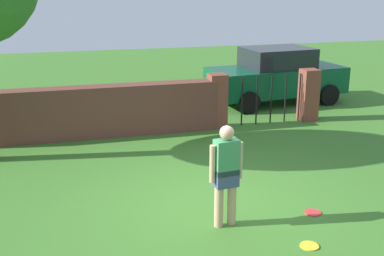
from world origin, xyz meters
TOP-DOWN VIEW (x-y plane):
  - ground_plane at (0.00, 0.00)m, footprint 40.00×40.00m
  - brick_wall at (-1.50, 4.38)m, footprint 5.81×0.50m
  - person at (-0.01, -0.69)m, footprint 0.54×0.26m
  - fence_gate at (2.81, 4.38)m, footprint 3.04×0.44m
  - car at (4.08, 6.41)m, footprint 4.35×2.25m
  - frisbee_yellow at (0.96, -1.62)m, footprint 0.27×0.27m
  - frisbee_red at (1.52, -0.69)m, footprint 0.27×0.27m

SIDE VIEW (x-z plane):
  - ground_plane at x=0.00m, z-range 0.00..0.00m
  - frisbee_yellow at x=0.96m, z-range 0.00..0.02m
  - frisbee_red at x=1.52m, z-range 0.00..0.02m
  - brick_wall at x=-1.50m, z-range 0.00..1.25m
  - fence_gate at x=2.81m, z-range 0.00..1.40m
  - car at x=4.08m, z-range 0.00..1.72m
  - person at x=-0.01m, z-range 0.09..1.71m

